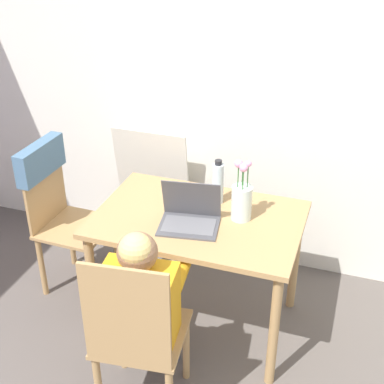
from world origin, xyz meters
The scene contains 9 objects.
wall_back centered at (0.00, 2.23, 1.25)m, with size 6.40×0.05×2.50m.
dining_table centered at (-0.19, 1.46, 0.63)m, with size 1.09×0.73×0.72m.
chair_occupied centered at (-0.25, 0.77, 0.48)m, with size 0.44×0.44×0.95m.
chair_spare centered at (-1.12, 1.55, 0.64)m, with size 0.44×0.41×0.96m.
person_seated centered at (-0.26, 0.90, 0.62)m, with size 0.38×0.46×0.99m.
laptop centered at (-0.21, 1.39, 0.78)m, with size 0.34×0.28×0.23m.
flower_vase centered at (0.03, 1.52, 0.84)m, with size 0.11×0.11×0.34m.
water_bottle centered at (-0.14, 1.65, 0.84)m, with size 0.06×0.06×0.26m.
cardboard_panel centered at (-0.72, 2.10, 0.45)m, with size 0.51×0.14×0.91m.
Camera 1 is at (0.57, -0.83, 2.22)m, focal length 50.00 mm.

